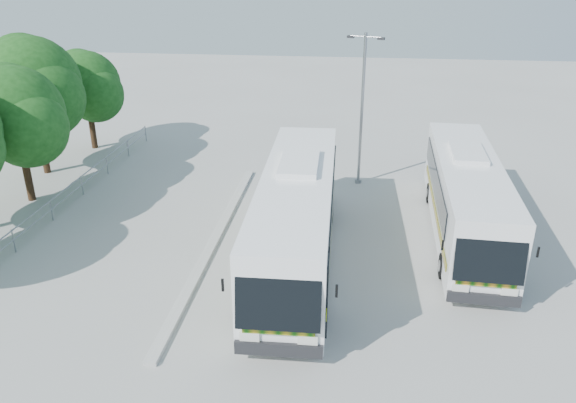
# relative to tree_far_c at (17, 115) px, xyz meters

# --- Properties ---
(ground) EXTENTS (100.00, 100.00, 0.00)m
(ground) POSITION_rel_tree_far_c_xyz_m (12.12, -5.10, -4.26)
(ground) COLOR #A7A7A2
(ground) RESTS_ON ground
(kerb_divider) EXTENTS (0.40, 16.00, 0.15)m
(kerb_divider) POSITION_rel_tree_far_c_xyz_m (9.82, -3.10, -4.18)
(kerb_divider) COLOR #B2B2AD
(kerb_divider) RESTS_ON ground
(railing) EXTENTS (0.06, 22.00, 1.00)m
(railing) POSITION_rel_tree_far_c_xyz_m (2.12, -1.10, -3.52)
(railing) COLOR gray
(railing) RESTS_ON ground
(tree_far_c) EXTENTS (4.97, 4.69, 6.49)m
(tree_far_c) POSITION_rel_tree_far_c_xyz_m (0.00, 0.00, 0.00)
(tree_far_c) COLOR #382314
(tree_far_c) RESTS_ON ground
(tree_far_d) EXTENTS (5.62, 5.30, 7.33)m
(tree_far_d) POSITION_rel_tree_far_c_xyz_m (-1.19, 3.70, 0.56)
(tree_far_d) COLOR #382314
(tree_far_d) RESTS_ON ground
(tree_far_e) EXTENTS (4.54, 4.28, 5.92)m
(tree_far_e) POSITION_rel_tree_far_c_xyz_m (-0.51, 8.20, -0.37)
(tree_far_e) COLOR #382314
(tree_far_e) RESTS_ON ground
(coach_main) EXTENTS (2.92, 12.80, 3.54)m
(coach_main) POSITION_rel_tree_far_c_xyz_m (13.38, -4.33, -2.32)
(coach_main) COLOR white
(coach_main) RESTS_ON ground
(coach_adjacent) EXTENTS (2.92, 11.92, 3.28)m
(coach_adjacent) POSITION_rel_tree_far_c_xyz_m (20.12, -1.36, -2.46)
(coach_adjacent) COLOR white
(coach_adjacent) RESTS_ON ground
(lamppost) EXTENTS (1.81, 0.79, 7.62)m
(lamppost) POSITION_rel_tree_far_c_xyz_m (15.73, 4.19, -0.05)
(lamppost) COLOR gray
(lamppost) RESTS_ON ground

